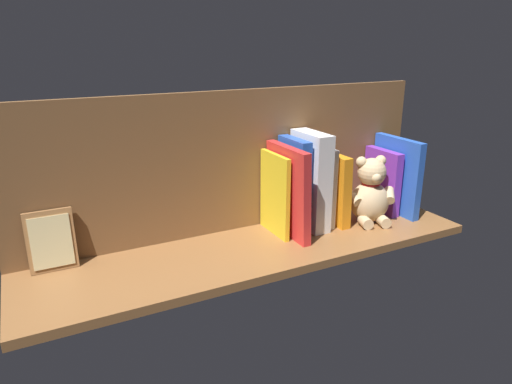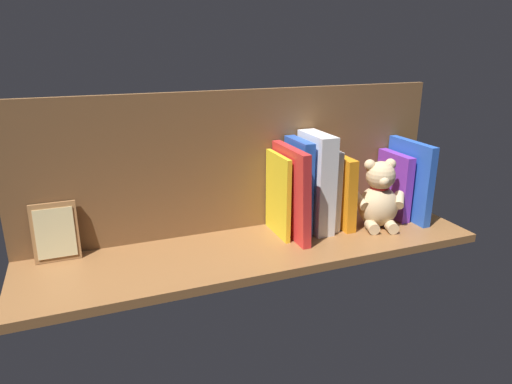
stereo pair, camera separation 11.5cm
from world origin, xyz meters
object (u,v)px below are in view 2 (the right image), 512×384
(book_0, at_px, (410,183))
(teddy_bear, at_px, (378,197))
(picture_frame_leaning, at_px, (55,232))
(dictionary_thick_white, at_px, (316,182))

(book_0, xyz_separation_m, teddy_bear, (0.15, 0.05, -0.01))
(teddy_bear, bearing_deg, picture_frame_leaning, 10.64)
(dictionary_thick_white, bearing_deg, teddy_bear, 165.18)
(teddy_bear, height_order, dictionary_thick_white, dictionary_thick_white)
(book_0, xyz_separation_m, dictionary_thick_white, (0.32, 0.00, 0.04))
(book_0, bearing_deg, picture_frame_leaning, -2.80)
(picture_frame_leaning, bearing_deg, dictionary_thick_white, 175.53)
(dictionary_thick_white, xyz_separation_m, picture_frame_leaning, (0.67, -0.05, -0.06))
(book_0, bearing_deg, dictionary_thick_white, 0.67)
(teddy_bear, xyz_separation_m, dictionary_thick_white, (0.17, -0.05, 0.05))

